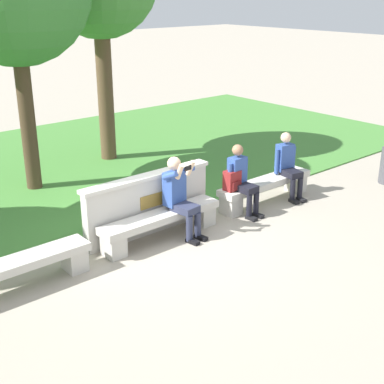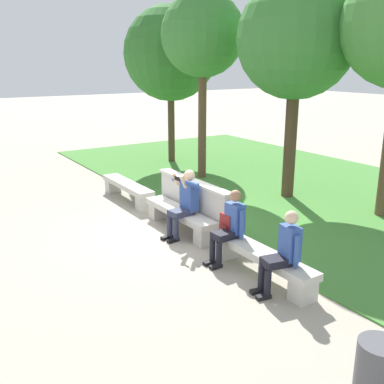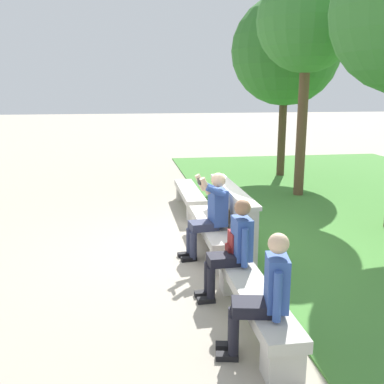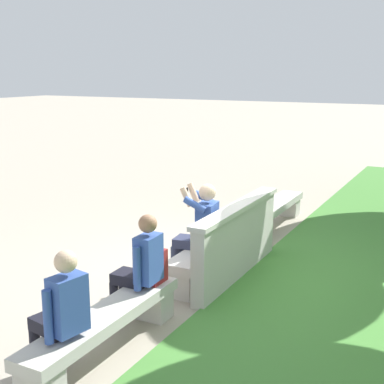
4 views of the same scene
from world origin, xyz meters
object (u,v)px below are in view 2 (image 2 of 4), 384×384
bench_main (127,188)px  person_distant (230,225)px  tree_left_background (170,54)px  bench_near (179,216)px  person_photographer (185,200)px  backpack (229,224)px  bench_mid (261,259)px  trash_bin (377,377)px  tree_far_back (296,40)px  tree_behind_wall (203,36)px  person_companion (283,250)px

bench_main → person_distant: person_distant is taller
tree_left_background → bench_near: bearing=-29.0°
person_photographer → backpack: size_ratio=3.08×
bench_mid → backpack: (-0.87, 0.01, 0.32)m
bench_near → trash_bin: trash_bin is taller
tree_far_back → trash_bin: (5.80, -4.51, -3.44)m
tree_behind_wall → tree_far_back: size_ratio=0.99×
bench_near → trash_bin: 5.35m
tree_behind_wall → tree_left_background: 2.55m
person_photographer → person_companion: 2.69m
person_companion → bench_main: bearing=179.3°
bench_mid → tree_left_background: 9.49m
bench_main → bench_mid: size_ratio=1.00×
tree_behind_wall → tree_left_background: bearing=170.4°
person_distant → tree_behind_wall: (-5.08, 2.88, 3.33)m
backpack → tree_behind_wall: bearing=150.5°
person_companion → backpack: (-1.41, 0.08, -0.05)m
person_photographer → tree_behind_wall: tree_behind_wall is taller
tree_behind_wall → backpack: bearing=-29.5°
bench_main → tree_left_background: tree_left_background is taller
tree_left_background → tree_far_back: (5.28, 0.31, 0.24)m
person_companion → tree_far_back: 5.96m
bench_main → person_photographer: bearing=-1.6°
tree_behind_wall → tree_left_background: (-2.48, 0.42, -0.42)m
bench_near → tree_left_background: bearing=151.0°
person_distant → backpack: bearing=149.4°
bench_near → tree_left_background: tree_left_background is taller
tree_left_background → trash_bin: tree_left_background is taller
backpack → tree_left_background: 8.62m
person_companion → tree_far_back: (-3.56, 3.61, 3.14)m
bench_main → bench_near: (2.48, 0.00, 0.00)m
person_photographer → tree_far_back: bearing=103.4°
bench_mid → backpack: bearing=179.0°
bench_mid → person_photographer: size_ratio=1.65×
bench_mid → backpack: size_ratio=5.08×
bench_main → tree_behind_wall: (-0.86, 2.81, 3.70)m
person_photographer → backpack: bearing=4.1°
person_photographer → backpack: person_photographer is taller
bench_main → tree_far_back: size_ratio=0.41×
backpack → tree_behind_wall: size_ratio=0.08×
bench_near → bench_mid: (2.48, 0.00, 0.00)m
tree_behind_wall → tree_far_back: (2.80, 0.73, -0.19)m
bench_mid → tree_left_background: size_ratio=0.43×
person_distant → trash_bin: 3.64m
bench_mid → bench_near: bearing=180.0°
person_companion → trash_bin: bearing=-21.9°
bench_mid → tree_left_background: (-8.30, 3.23, 3.27)m
person_distant → tree_left_background: tree_left_background is taller
bench_mid → backpack: backpack is taller
bench_main → backpack: 4.10m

